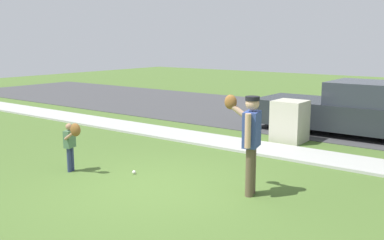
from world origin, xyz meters
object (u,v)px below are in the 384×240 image
at_px(baseball, 134,172).
at_px(parked_pickup_dark, 354,111).
at_px(person_child, 71,140).
at_px(person_adult, 249,134).
at_px(utility_cabinet, 290,121).

bearing_deg(baseball, parked_pickup_dark, 70.37).
bearing_deg(parked_pickup_dark, baseball, 70.37).
distance_m(person_child, parked_pickup_dark, 7.72).
bearing_deg(parked_pickup_dark, person_adult, 91.20).
relative_size(person_child, baseball, 13.87).
bearing_deg(person_child, baseball, 16.19).
height_order(utility_cabinet, parked_pickup_dark, parked_pickup_dark).
distance_m(person_child, utility_cabinet, 5.62).
bearing_deg(parked_pickup_dark, utility_cabinet, 60.22).
distance_m(person_adult, person_child, 3.60).
height_order(person_adult, utility_cabinet, person_adult).
relative_size(person_adult, baseball, 22.87).
height_order(person_adult, baseball, person_adult).
distance_m(person_adult, parked_pickup_dark, 6.01).
height_order(person_child, utility_cabinet, utility_cabinet).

